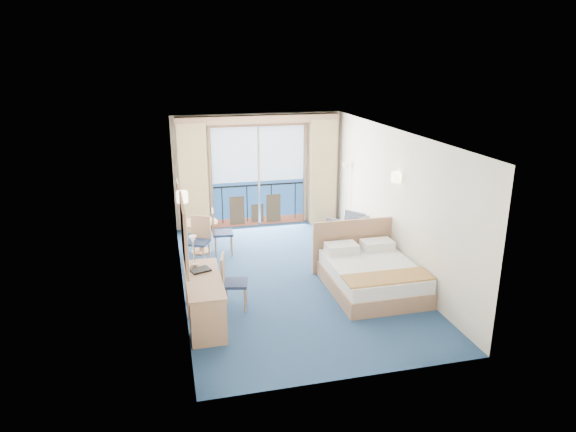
% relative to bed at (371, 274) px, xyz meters
% --- Properties ---
extents(floor, '(6.50, 6.50, 0.00)m').
position_rel_bed_xyz_m(floor, '(-1.24, 0.83, -0.29)').
color(floor, navy).
rests_on(floor, ground).
extents(room_walls, '(4.04, 6.54, 2.72)m').
position_rel_bed_xyz_m(room_walls, '(-1.24, 0.83, 1.49)').
color(room_walls, silver).
rests_on(room_walls, ground).
extents(balcony_door, '(2.36, 0.03, 2.52)m').
position_rel_bed_xyz_m(balcony_door, '(-1.25, 4.05, 0.86)').
color(balcony_door, navy).
rests_on(balcony_door, room_walls).
extents(curtain_left, '(0.65, 0.22, 2.55)m').
position_rel_bed_xyz_m(curtain_left, '(-2.79, 3.90, 0.99)').
color(curtain_left, tan).
rests_on(curtain_left, room_walls).
extents(curtain_right, '(0.65, 0.22, 2.55)m').
position_rel_bed_xyz_m(curtain_right, '(0.31, 3.90, 0.99)').
color(curtain_right, tan).
rests_on(curtain_right, room_walls).
extents(pelmet, '(3.80, 0.25, 0.18)m').
position_rel_bed_xyz_m(pelmet, '(-1.24, 3.93, 2.29)').
color(pelmet, tan).
rests_on(pelmet, room_walls).
extents(mirror, '(0.05, 1.25, 0.95)m').
position_rel_bed_xyz_m(mirror, '(-3.21, -0.67, 1.26)').
color(mirror, tan).
rests_on(mirror, room_walls).
extents(wall_print, '(0.04, 0.42, 0.52)m').
position_rel_bed_xyz_m(wall_print, '(-3.21, 1.28, 1.31)').
color(wall_print, tan).
rests_on(wall_print, room_walls).
extents(sconce_left, '(0.18, 0.18, 0.18)m').
position_rel_bed_xyz_m(sconce_left, '(-3.18, 0.23, 1.56)').
color(sconce_left, '#FFE2B2').
rests_on(sconce_left, room_walls).
extents(sconce_right, '(0.18, 0.18, 0.18)m').
position_rel_bed_xyz_m(sconce_right, '(0.70, 0.68, 1.56)').
color(sconce_right, '#FFE2B2').
rests_on(sconce_right, room_walls).
extents(bed, '(1.62, 1.93, 1.02)m').
position_rel_bed_xyz_m(bed, '(0.00, 0.00, 0.00)').
color(bed, tan).
rests_on(bed, ground).
extents(nightstand, '(0.47, 0.45, 0.61)m').
position_rel_bed_xyz_m(nightstand, '(0.51, 1.28, 0.02)').
color(nightstand, tan).
rests_on(nightstand, ground).
extents(phone, '(0.19, 0.17, 0.07)m').
position_rel_bed_xyz_m(phone, '(0.54, 1.25, 0.36)').
color(phone, white).
rests_on(phone, nightstand).
extents(armchair, '(1.08, 1.08, 0.71)m').
position_rel_bed_xyz_m(armchair, '(0.38, 2.09, 0.07)').
color(armchair, '#464C55').
rests_on(armchair, ground).
extents(floor_lamp, '(0.22, 0.22, 1.62)m').
position_rel_bed_xyz_m(floor_lamp, '(0.64, 3.16, 0.94)').
color(floor_lamp, silver).
rests_on(floor_lamp, ground).
extents(desk, '(0.54, 1.57, 0.74)m').
position_rel_bed_xyz_m(desk, '(-2.96, -0.89, 0.12)').
color(desk, tan).
rests_on(desk, ground).
extents(desk_chair, '(0.48, 0.47, 0.93)m').
position_rel_bed_xyz_m(desk_chair, '(-2.52, -0.13, 0.24)').
color(desk_chair, '#202B4A').
rests_on(desk_chair, ground).
extents(folder, '(0.36, 0.31, 0.03)m').
position_rel_bed_xyz_m(folder, '(-2.98, -0.18, 0.47)').
color(folder, black).
rests_on(folder, desk).
extents(desk_lamp, '(0.13, 0.13, 0.50)m').
position_rel_bed_xyz_m(desk_lamp, '(-3.06, 0.03, 0.82)').
color(desk_lamp, silver).
rests_on(desk_lamp, desk).
extents(round_table, '(0.75, 0.75, 0.67)m').
position_rel_bed_xyz_m(round_table, '(-2.79, 2.54, 0.22)').
color(round_table, tan).
rests_on(round_table, ground).
extents(table_chair_a, '(0.45, 0.44, 0.96)m').
position_rel_bed_xyz_m(table_chair_a, '(-2.41, 2.33, 0.25)').
color(table_chair_a, '#202B4A').
rests_on(table_chair_a, ground).
extents(table_chair_b, '(0.54, 0.55, 0.94)m').
position_rel_bed_xyz_m(table_chair_b, '(-2.84, 1.99, 0.25)').
color(table_chair_b, '#202B4A').
rests_on(table_chair_b, ground).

